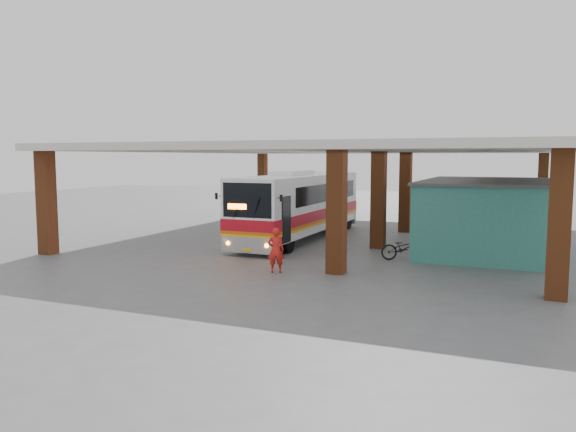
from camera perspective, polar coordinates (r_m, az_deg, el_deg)
The scene contains 8 objects.
ground at distance 23.85m, azimuth 0.30°, elevation -3.89°, with size 90.00×90.00×0.00m, color #515154.
brick_columns at distance 27.81m, azimuth 7.03°, elevation 2.00°, with size 20.10×21.60×4.35m.
canopy_roof at distance 29.44m, azimuth 6.16°, elevation 6.76°, with size 21.00×23.00×0.30m, color beige.
shop_building at distance 25.83m, azimuth 19.42°, elevation 0.03°, with size 5.20×8.20×3.11m.
coach_bus at distance 28.03m, azimuth 1.22°, elevation 1.12°, with size 2.55×11.82×3.44m.
motorcycle at distance 22.91m, azimuth 11.75°, elevation -3.18°, with size 0.65×1.87×0.98m, color black.
pedestrian at distance 19.95m, azimuth -1.24°, elevation -3.48°, with size 0.59×0.39×1.62m, color red.
red_chair at distance 28.86m, azimuth 14.92°, elevation -1.64°, with size 0.42×0.42×0.77m.
Camera 1 is at (9.11, -21.66, 4.11)m, focal length 35.00 mm.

